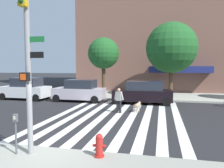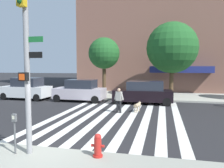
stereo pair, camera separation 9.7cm
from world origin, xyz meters
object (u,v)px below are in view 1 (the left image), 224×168
fire_hydrant (99,146)px  street_tree_nearest (103,54)px  parked_car_third_in_line (143,93)px  street_tree_middle (171,48)px  traffic_light_pole (27,53)px  pedestrian_dog_walker (119,99)px  dog_on_leash (137,105)px  parking_meter_curbside (16,128)px  parked_car_near_curb (26,89)px  parked_car_behind_first (80,91)px

fire_hydrant → street_tree_nearest: 15.36m
parked_car_third_in_line → street_tree_nearest: (-4.13, 2.85, 3.42)m
fire_hydrant → street_tree_middle: size_ratio=0.11×
traffic_light_pole → parked_car_third_in_line: 12.46m
fire_hydrant → pedestrian_dog_walker: 7.59m
street_tree_middle → dog_on_leash: bearing=-109.3°
traffic_light_pole → street_tree_nearest: (-1.34, 14.72, 0.82)m
parking_meter_curbside → dog_on_leash: (3.14, 8.53, -0.59)m
fire_hydrant → parking_meter_curbside: 2.84m
traffic_light_pole → dog_on_leash: 9.37m
parking_meter_curbside → pedestrian_dog_walker: (1.96, 7.94, -0.10)m
street_tree_middle → dog_on_leash: size_ratio=6.39×
fire_hydrant → pedestrian_dog_walker: size_ratio=0.47×
fire_hydrant → parked_car_near_curb: (-10.43, 11.56, 0.45)m
traffic_light_pole → parked_car_behind_first: 12.46m
traffic_light_pole → fire_hydrant: traffic_light_pole is taller
street_tree_nearest → parked_car_third_in_line: bearing=-34.6°
fire_hydrant → street_tree_middle: 15.94m
parking_meter_curbside → parked_car_behind_first: bearing=101.0°
parked_car_third_in_line → parked_car_behind_first: bearing=-180.0°
street_tree_nearest → street_tree_middle: street_tree_middle is taller
fire_hydrant → street_tree_middle: street_tree_middle is taller
fire_hydrant → parked_car_behind_first: bearing=113.8°
fire_hydrant → parked_car_near_curb: size_ratio=0.17×
street_tree_middle → parked_car_behind_first: bearing=-156.0°
fire_hydrant → dog_on_leash: 8.14m
dog_on_leash → parked_car_near_curb: bearing=162.4°
parking_meter_curbside → parked_car_third_in_line: 12.39m
fire_hydrant → parked_car_third_in_line: 11.58m
traffic_light_pole → parked_car_behind_first: traffic_light_pole is taller
traffic_light_pole → dog_on_leash: bearing=72.3°
street_tree_nearest → dog_on_leash: (4.04, -6.29, -3.89)m
parking_meter_curbside → dog_on_leash: bearing=69.8°
parked_car_behind_first → street_tree_middle: bearing=24.0°
parked_car_behind_first → parked_car_third_in_line: (5.56, 0.00, -0.01)m
pedestrian_dog_walker → parked_car_third_in_line: bearing=72.5°
parked_car_behind_first → street_tree_middle: 9.50m
parked_car_behind_first → parked_car_third_in_line: 5.56m
traffic_light_pole → street_tree_middle: street_tree_middle is taller
parked_car_near_curb → pedestrian_dog_walker: parked_car_near_curb is taller
fire_hydrant → parked_car_third_in_line: bearing=87.7°
fire_hydrant → street_tree_nearest: size_ratio=0.13×
parked_car_behind_first → fire_hydrant: bearing=-66.2°
fire_hydrant → pedestrian_dog_walker: bearing=96.1°
parked_car_third_in_line → pedestrian_dog_walker: (-1.27, -4.02, 0.01)m
parked_car_behind_first → pedestrian_dog_walker: (4.30, -4.02, 0.00)m
fire_hydrant → dog_on_leash: (0.37, 8.13, -0.08)m
traffic_light_pole → parked_car_near_curb: 14.59m
parked_car_behind_first → dog_on_leash: parked_car_behind_first is taller
parked_car_near_curb → parked_car_third_in_line: bearing=0.0°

